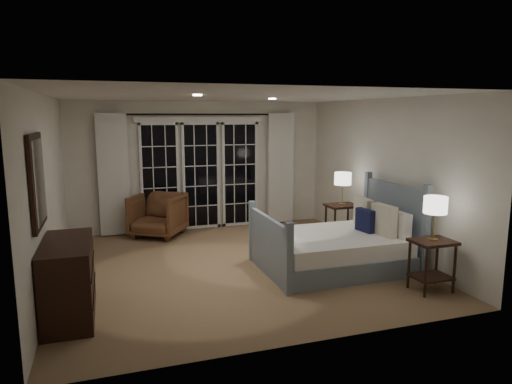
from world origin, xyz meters
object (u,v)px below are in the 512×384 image
object	(u,v)px
nightstand_left	(432,257)
nightstand_right	(342,217)
dresser	(69,279)
armchair	(158,215)
lamp_right	(343,179)
lamp_left	(435,206)
bed	(338,247)

from	to	relation	value
nightstand_left	nightstand_right	xyz separation A→B (m)	(0.00, 2.37, 0.01)
nightstand_right	dresser	size ratio (longest dim) A/B	0.56
nightstand_right	armchair	bearing A→B (deg)	154.21
lamp_right	nightstand_left	bearing A→B (deg)	-90.08
nightstand_left	lamp_right	world-z (taller)	lamp_right
nightstand_left	lamp_right	xyz separation A→B (m)	(0.00, 2.37, 0.70)
nightstand_left	dresser	xyz separation A→B (m)	(-4.35, 0.64, -0.01)
nightstand_left	nightstand_right	world-z (taller)	nightstand_right
nightstand_left	lamp_right	distance (m)	2.47
lamp_right	lamp_left	bearing A→B (deg)	-90.08
armchair	nightstand_left	bearing A→B (deg)	-18.89
bed	dresser	size ratio (longest dim) A/B	1.71
nightstand_right	lamp_left	xyz separation A→B (m)	(-0.00, -2.37, 0.66)
nightstand_left	dresser	size ratio (longest dim) A/B	0.55
nightstand_right	dresser	world-z (taller)	dresser
bed	armchair	size ratio (longest dim) A/B	2.37
lamp_left	armchair	distance (m)	4.93
bed	lamp_left	size ratio (longest dim) A/B	3.72
lamp_left	bed	bearing A→B (deg)	120.56
nightstand_left	nightstand_right	bearing A→B (deg)	89.92
lamp_left	lamp_right	world-z (taller)	lamp_right
nightstand_left	lamp_left	world-z (taller)	lamp_left
bed	nightstand_left	xyz separation A→B (m)	(0.70, -1.19, 0.13)
dresser	nightstand_left	bearing A→B (deg)	-8.33
nightstand_right	lamp_right	world-z (taller)	lamp_right
nightstand_left	bed	bearing A→B (deg)	120.56
lamp_right	dresser	world-z (taller)	lamp_right
lamp_left	lamp_right	size ratio (longest dim) A/B	0.99
nightstand_left	armchair	distance (m)	4.88
nightstand_left	lamp_left	size ratio (longest dim) A/B	1.19
armchair	bed	bearing A→B (deg)	-15.85
lamp_left	armchair	world-z (taller)	lamp_left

